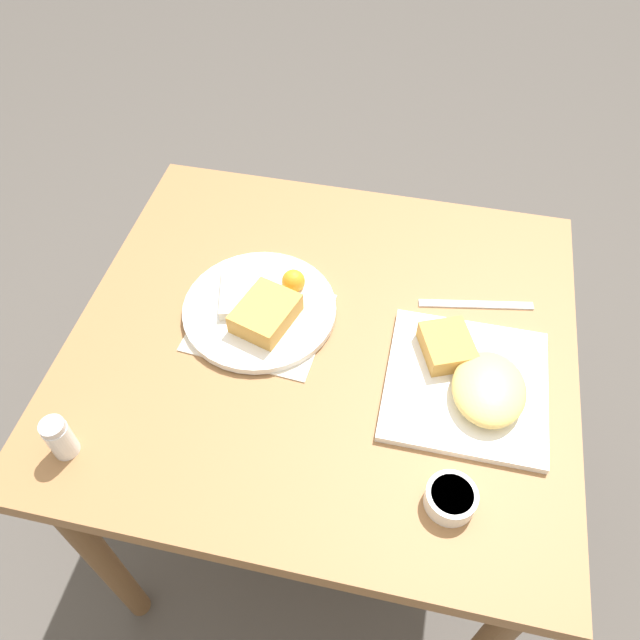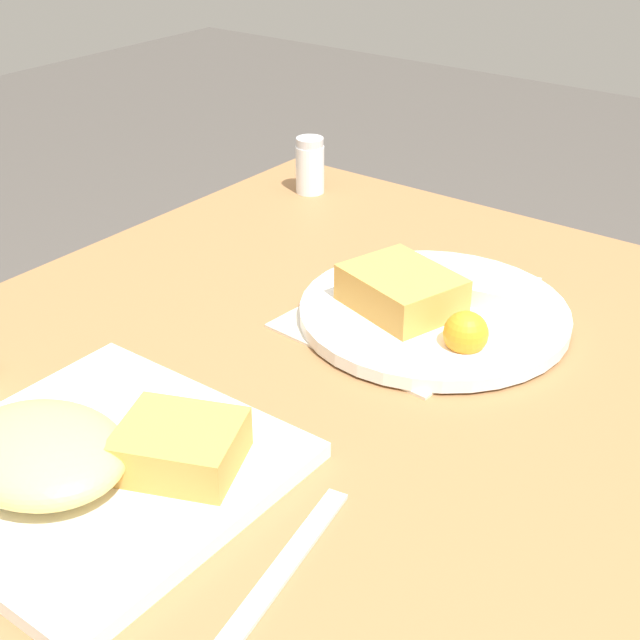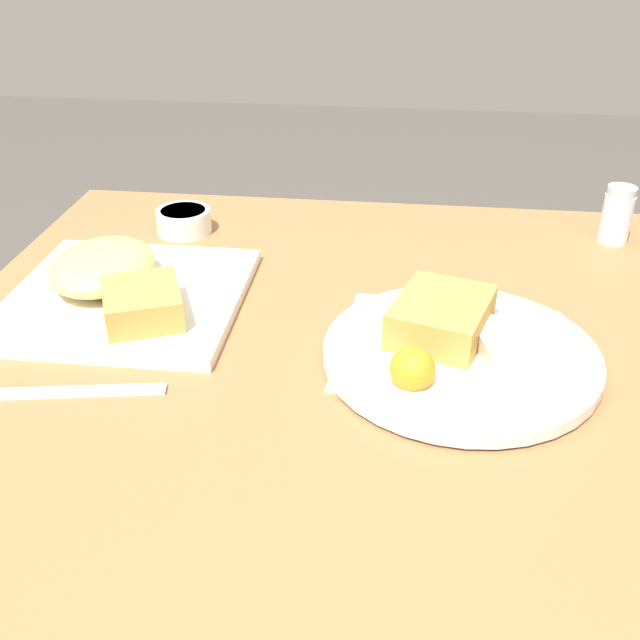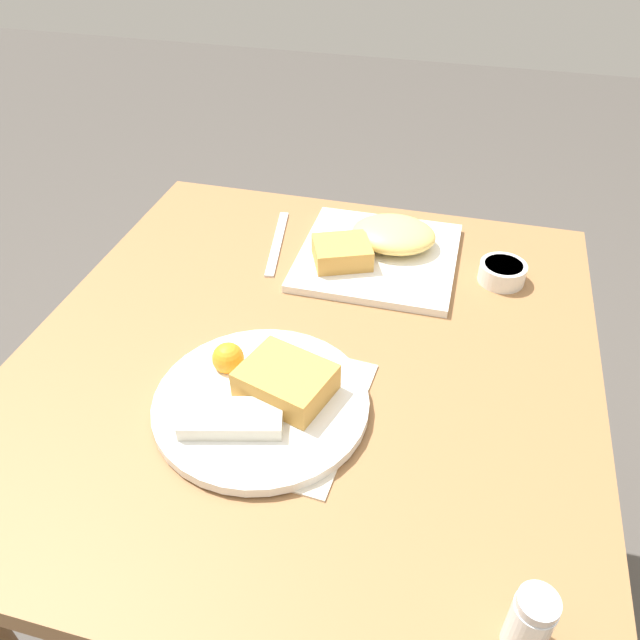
% 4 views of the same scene
% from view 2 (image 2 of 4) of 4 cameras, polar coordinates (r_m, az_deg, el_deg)
% --- Properties ---
extents(dining_table, '(0.82, 0.90, 0.77)m').
position_cam_2_polar(dining_table, '(0.92, 1.34, -8.09)').
color(dining_table, olive).
rests_on(dining_table, ground_plane).
extents(menu_card, '(0.22, 0.25, 0.00)m').
position_cam_2_polar(menu_card, '(0.95, 5.88, 0.26)').
color(menu_card, beige).
rests_on(menu_card, dining_table).
extents(plate_square_near, '(0.27, 0.27, 0.06)m').
position_cam_2_polar(plate_square_near, '(0.73, -14.70, -8.67)').
color(plate_square_near, white).
rests_on(plate_square_near, dining_table).
extents(plate_oval_far, '(0.28, 0.28, 0.05)m').
position_cam_2_polar(plate_oval_far, '(0.93, 7.13, 0.87)').
color(plate_oval_far, white).
rests_on(plate_oval_far, menu_card).
extents(salt_shaker, '(0.04, 0.04, 0.08)m').
position_cam_2_polar(salt_shaker, '(1.27, -0.65, 9.65)').
color(salt_shaker, white).
rests_on(salt_shaker, dining_table).
extents(butter_knife, '(0.05, 0.21, 0.00)m').
position_cam_2_polar(butter_knife, '(0.64, -3.17, -16.56)').
color(butter_knife, silver).
rests_on(butter_knife, dining_table).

